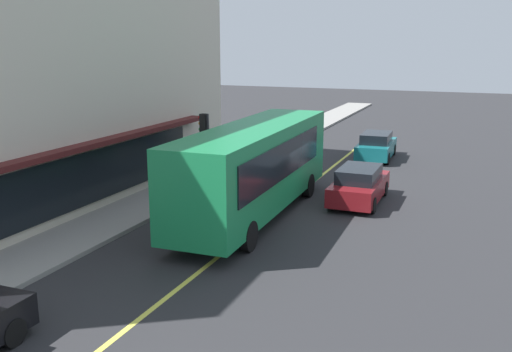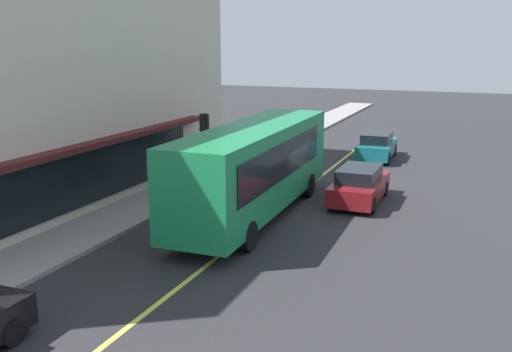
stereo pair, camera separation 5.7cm
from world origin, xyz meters
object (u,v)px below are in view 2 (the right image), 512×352
traffic_light (205,131)px  car_maroon (359,185)px  pedestrian_at_corner (234,139)px  car_teal (377,146)px  pedestrian_near_storefront (221,153)px  bus (255,166)px

traffic_light → car_maroon: traffic_light is taller
car_maroon → pedestrian_at_corner: size_ratio=2.66×
traffic_light → car_teal: size_ratio=0.73×
car_maroon → pedestrian_near_storefront: size_ratio=2.33×
traffic_light → car_maroon: 7.48m
traffic_light → pedestrian_near_storefront: (1.47, -0.08, -1.27)m
pedestrian_at_corner → pedestrian_near_storefront: pedestrian_near_storefront is taller
car_maroon → pedestrian_near_storefront: 7.39m
pedestrian_at_corner → car_maroon: bearing=-126.7°
traffic_light → car_teal: bearing=-34.3°
car_maroon → pedestrian_at_corner: 10.72m
car_teal → pedestrian_near_storefront: 9.87m
pedestrian_near_storefront → car_teal: bearing=-38.8°
bus → pedestrian_at_corner: size_ratio=6.92×
pedestrian_at_corner → pedestrian_near_storefront: size_ratio=0.88×
car_teal → traffic_light: bearing=145.7°
traffic_light → pedestrian_near_storefront: bearing=-3.1°
bus → traffic_light: (3.66, 3.98, 0.55)m
car_maroon → pedestrian_at_corner: pedestrian_at_corner is taller
traffic_light → bus: bearing=-132.6°
pedestrian_at_corner → car_teal: bearing=-68.6°
car_maroon → pedestrian_at_corner: (6.41, 8.59, 0.37)m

